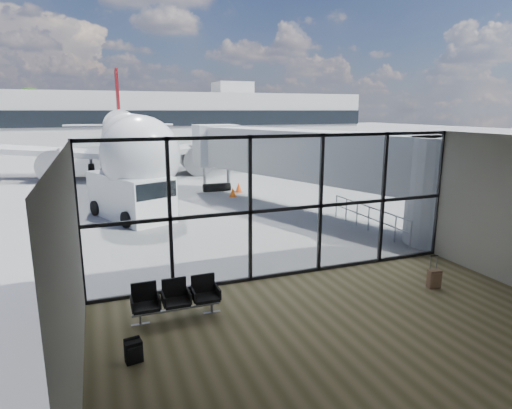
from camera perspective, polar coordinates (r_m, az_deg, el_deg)
ground at (r=52.31m, az=-14.70°, el=6.34°), size 220.00×220.00×0.00m
lounge_shell at (r=9.21m, az=16.69°, el=-4.12°), size 12.02×8.01×4.51m
glass_curtain_wall at (r=13.30m, az=4.06°, el=-0.38°), size 12.10×0.12×4.50m
jet_bridge at (r=21.64m, az=8.08°, el=5.86°), size 8.00×16.50×4.33m
apron_railing at (r=19.37m, az=14.79°, el=-1.33°), size 0.06×5.46×1.11m
far_terminal at (r=73.91m, az=-17.25°, el=11.13°), size 80.00×12.20×11.00m
tree_5 at (r=84.32m, az=-27.80°, el=11.51°), size 6.27×6.27×9.03m
seating_row at (r=11.34m, az=-10.68°, el=-11.97°), size 2.23×0.62×0.99m
backpack at (r=9.81m, az=-15.99°, el=-18.32°), size 0.38×0.36×0.53m
suitcase at (r=13.95m, az=22.69°, el=-9.11°), size 0.40×0.32×0.99m
airliner at (r=38.23m, az=-16.98°, el=8.65°), size 33.25×38.49×9.91m
service_van at (r=21.76m, az=-16.24°, el=1.13°), size 3.97×5.44×2.17m
belt_loader at (r=34.63m, az=-18.48°, el=4.15°), size 2.04×3.95×1.73m
traffic_cone_a at (r=27.28m, az=-11.91°, el=1.78°), size 0.40×0.40×0.57m
traffic_cone_b at (r=26.32m, az=-3.12°, el=1.67°), size 0.42×0.42×0.60m
traffic_cone_c at (r=27.77m, az=-2.34°, el=2.27°), size 0.44×0.44×0.62m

